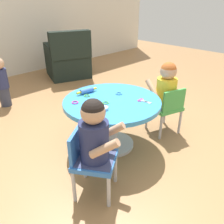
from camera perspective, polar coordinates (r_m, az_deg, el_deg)
ground_plane at (r=2.44m, az=0.00°, el=-7.98°), size 10.00×10.00×0.00m
craft_table at (r=2.24m, az=0.00°, el=0.25°), size 0.92×0.92×0.51m
child_chair_left at (r=1.77m, az=-5.28°, el=-11.30°), size 0.42×0.42×0.54m
seated_child_left at (r=1.63m, az=-4.26°, el=-5.22°), size 0.41×0.44×0.51m
child_chair_right at (r=2.58m, az=13.15°, el=1.13°), size 0.38×0.38×0.54m
seated_child_right at (r=2.52m, az=13.11°, el=6.12°), size 0.36×0.41×0.51m
armchair_dark at (r=4.45m, az=-10.64°, el=12.32°), size 0.91×0.92×0.85m
toddler_standing at (r=3.47m, az=-25.36°, el=6.90°), size 0.17×0.17×0.67m
rolling_pin at (r=2.35m, az=-6.17°, el=5.19°), size 0.23×0.07×0.05m
craft_scissors at (r=2.19m, az=7.55°, el=2.74°), size 0.08×0.14×0.01m
playdough_blob_0 at (r=2.01m, az=-2.23°, el=0.94°), size 0.09×0.09×0.02m
cookie_cutter_0 at (r=2.12m, az=-1.57°, el=2.28°), size 0.06×0.06×0.01m
cookie_cutter_1 at (r=2.29m, az=-6.16°, el=4.00°), size 0.06×0.06×0.01m
cookie_cutter_2 at (r=2.16m, az=-9.00°, el=2.33°), size 0.06×0.06×0.01m
cookie_cutter_3 at (r=2.33m, az=1.70°, el=4.54°), size 0.06×0.06×0.01m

